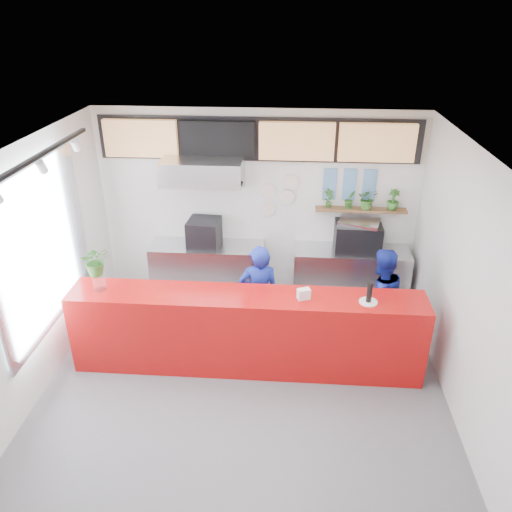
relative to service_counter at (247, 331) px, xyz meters
The scene contains 44 objects.
floor 0.68m from the service_counter, 90.00° to the right, with size 5.00×5.00×0.00m, color slate.
ceiling 2.48m from the service_counter, 90.00° to the right, with size 5.00×5.00×0.00m, color silver.
wall_back 2.30m from the service_counter, 90.00° to the left, with size 5.00×5.00×0.00m, color white.
wall_left 2.70m from the service_counter, behind, with size 5.00×5.00×0.00m, color white.
wall_right 2.70m from the service_counter, ahead, with size 5.00×5.00×0.00m, color white.
service_counter is the anchor object (origin of this frame).
cream_band 2.93m from the service_counter, 90.00° to the left, with size 5.00×0.02×0.80m, color beige.
prep_bench 1.97m from the service_counter, 113.96° to the left, with size 1.80×0.60×0.90m, color #B2B5BA.
panini_oven 2.06m from the service_counter, 114.80° to the left, with size 0.48×0.48×0.44m, color black.
extraction_hood 2.50m from the service_counter, 114.57° to the left, with size 1.20×0.70×0.35m, color #B2B5BA.
hood_lip 2.38m from the service_counter, 114.57° to the left, with size 1.20×0.70×0.08m, color #B2B5BA.
right_bench 2.35m from the service_counter, 50.19° to the left, with size 1.80×0.60×0.90m, color #B2B5BA.
espresso_machine 2.45m from the service_counter, 49.02° to the left, with size 0.70×0.50×0.45m, color black.
espresso_tray 2.52m from the service_counter, 49.02° to the left, with size 0.60×0.42×0.06m, color #B6B9BE.
herb_shelf 2.73m from the service_counter, 51.34° to the left, with size 1.40×0.18×0.04m, color brown.
menu_board_far_left 3.31m from the service_counter, 131.47° to the left, with size 1.10×0.10×0.55m, color tan.
menu_board_mid_left 2.88m from the service_counter, 106.59° to the left, with size 1.10×0.10×0.55m, color black.
menu_board_mid_right 2.87m from the service_counter, 73.94° to the left, with size 1.10×0.10×0.55m, color tan.
menu_board_far_right 3.30m from the service_counter, 48.86° to the left, with size 1.10×0.10×0.55m, color tan.
soffit 2.87m from the service_counter, 90.00° to the left, with size 4.80×0.04×0.65m, color black.
window_pane 2.73m from the service_counter, behind, with size 0.04×2.20×1.90m, color silver.
window_frame 2.71m from the service_counter, behind, with size 0.03×2.30×2.00m, color #B2B5BA.
track_rail 3.21m from the service_counter, 169.22° to the right, with size 0.05×2.40×0.04m, color black.
dec_plate_a 2.40m from the service_counter, 85.86° to the left, with size 0.24×0.24×0.03m, color silver.
dec_plate_b 2.39m from the service_counter, 77.74° to the left, with size 0.24×0.24×0.03m, color silver.
dec_plate_c 2.26m from the service_counter, 85.86° to the left, with size 0.24×0.24×0.03m, color silver.
dec_plate_d 2.52m from the service_counter, 76.42° to the left, with size 0.24×0.24×0.03m, color silver.
photo_frame_a 2.76m from the service_counter, 62.13° to the left, with size 0.20×0.02×0.25m, color #598CBF.
photo_frame_b 2.90m from the service_counter, 56.06° to the left, with size 0.20×0.02×0.25m, color #598CBF.
photo_frame_c 3.05m from the service_counter, 50.74° to the left, with size 0.20×0.02×0.25m, color #598CBF.
photo_frame_d 2.64m from the service_counter, 62.13° to the left, with size 0.20×0.02×0.25m, color #598CBF.
photo_frame_e 2.78m from the service_counter, 56.06° to the left, with size 0.20×0.02×0.25m, color #598CBF.
photo_frame_f 2.94m from the service_counter, 50.74° to the left, with size 0.20×0.02×0.25m, color #598CBF.
staff_center 0.60m from the service_counter, 77.38° to the left, with size 0.56×0.36×1.52m, color navy.
staff_right 1.87m from the service_counter, 19.15° to the left, with size 0.73×0.56×1.49m, color navy.
herb_a 2.54m from the service_counter, 61.32° to the left, with size 0.16×0.11×0.31m, color #316824.
herb_b 2.69m from the service_counter, 54.69° to the left, with size 0.16×0.13×0.30m, color #316824.
herb_c 2.85m from the service_counter, 49.84° to the left, with size 0.30×0.26×0.34m, color #316824.
herb_d 3.09m from the service_counter, 43.97° to the left, with size 0.18×0.16×0.32m, color #316824.
glass_vase 1.97m from the service_counter, behind, with size 0.16×0.16×0.19m, color white.
basil_vase 2.10m from the service_counter, behind, with size 0.35×0.30×0.38m, color #316824.
napkin_holder 0.94m from the service_counter, ahead, with size 0.15×0.10×0.13m, color white.
white_plate 1.60m from the service_counter, ahead, with size 0.22×0.22×0.02m, color white.
pepper_mill 1.65m from the service_counter, ahead, with size 0.07×0.07×0.26m, color black.
Camera 1 is at (0.52, -4.90, 4.34)m, focal length 35.00 mm.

